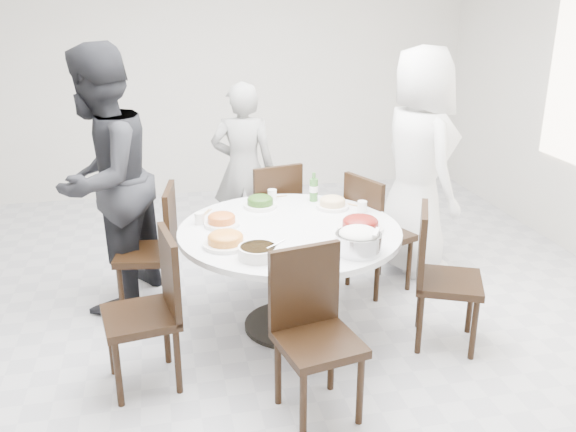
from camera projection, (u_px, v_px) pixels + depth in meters
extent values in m
cube|color=silver|center=(256.00, 309.00, 4.58)|extent=(6.00, 6.00, 0.01)
cube|color=silver|center=(210.00, 72.00, 6.85)|extent=(6.00, 0.01, 2.80)
cube|color=silver|center=(467.00, 396.00, 1.34)|extent=(6.00, 0.01, 2.80)
cylinder|color=white|center=(290.00, 279.00, 4.22)|extent=(1.50, 1.50, 0.75)
cube|color=black|center=(380.00, 232.00, 4.77)|extent=(0.55, 0.55, 0.95)
cube|color=black|center=(269.00, 215.00, 5.13)|extent=(0.51, 0.51, 0.95)
cube|color=black|center=(146.00, 251.00, 4.42)|extent=(0.48, 0.48, 0.95)
cube|color=black|center=(140.00, 314.00, 3.56)|extent=(0.48, 0.48, 0.95)
cube|color=black|center=(319.00, 340.00, 3.29)|extent=(0.49, 0.49, 0.95)
cube|color=black|center=(449.00, 279.00, 3.99)|extent=(0.56, 0.56, 0.95)
imported|color=white|center=(418.00, 162.00, 4.98)|extent=(0.69, 0.97, 1.87)
imported|color=black|center=(243.00, 169.00, 5.40)|extent=(0.62, 0.47, 1.54)
imported|color=black|center=(103.00, 181.00, 4.38)|extent=(1.07, 1.17, 1.93)
cylinder|color=white|center=(260.00, 203.00, 4.48)|extent=(0.25, 0.25, 0.06)
cylinder|color=white|center=(332.00, 204.00, 4.46)|extent=(0.24, 0.24, 0.06)
cylinder|color=white|center=(222.00, 221.00, 4.13)|extent=(0.24, 0.24, 0.06)
cylinder|color=white|center=(360.00, 225.00, 4.04)|extent=(0.31, 0.31, 0.08)
cylinder|color=white|center=(226.00, 241.00, 3.79)|extent=(0.29, 0.29, 0.07)
cylinder|color=silver|center=(358.00, 243.00, 3.69)|extent=(0.28, 0.28, 0.12)
cylinder|color=white|center=(258.00, 252.00, 3.62)|extent=(0.24, 0.24, 0.07)
cylinder|color=#356D2B|center=(314.00, 187.00, 4.59)|extent=(0.06, 0.06, 0.22)
cylinder|color=white|center=(267.00, 194.00, 4.66)|extent=(0.07, 0.07, 0.08)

